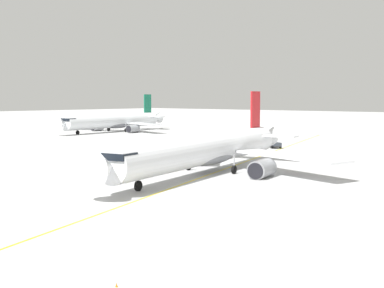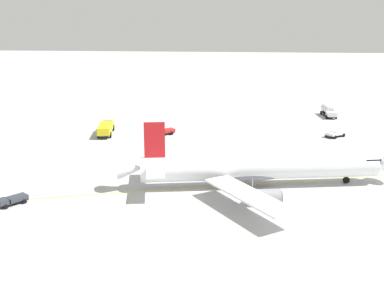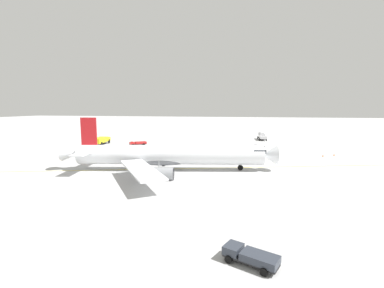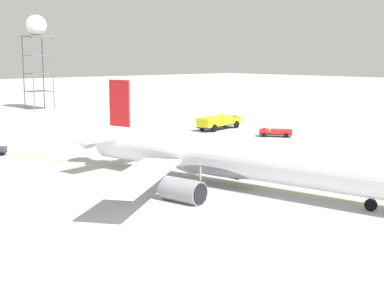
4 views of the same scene
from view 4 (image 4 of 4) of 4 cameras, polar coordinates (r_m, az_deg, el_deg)
name	(u,v)px [view 4 (image 4 of 4)]	position (r m, az deg, el deg)	size (l,w,h in m)	color
ground_plane	(279,196)	(53.76, 9.10, -5.39)	(600.00, 600.00, 0.00)	#B2B2B2
airliner_main	(230,159)	(56.32, 4.00, -1.58)	(43.66, 36.07, 10.76)	white
fire_tender_truck	(219,121)	(101.42, 2.80, 2.38)	(4.45, 10.93, 2.50)	#232326
ops_pickup_truck	(276,132)	(93.30, 8.78, 1.25)	(5.55, 4.87, 1.41)	#232326
radar_tower	(36,31)	(147.30, -15.99, 11.28)	(6.31, 6.31, 24.07)	slate
taxiway_centreline	(222,183)	(58.27, 3.16, -4.15)	(142.43, 42.20, 0.01)	yellow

